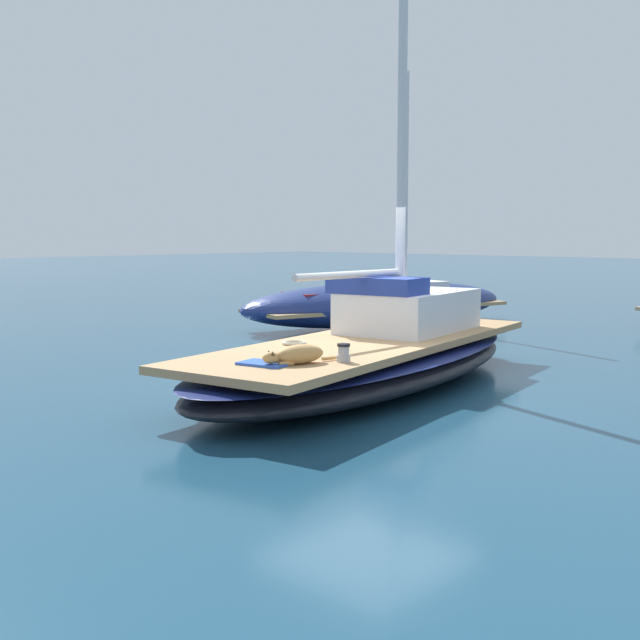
{
  "coord_description": "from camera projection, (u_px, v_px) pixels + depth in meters",
  "views": [
    {
      "loc": [
        6.77,
        -8.28,
        2.11
      ],
      "look_at": [
        0.0,
        -1.0,
        1.01
      ],
      "focal_mm": 43.62,
      "sensor_mm": 36.0,
      "label": 1
    }
  ],
  "objects": [
    {
      "name": "coiled_rope",
      "position": [
        294.0,
        343.0,
        10.25
      ],
      "size": [
        0.32,
        0.32,
        0.04
      ],
      "primitive_type": "torus",
      "color": "beige",
      "rests_on": "sailboat_main"
    },
    {
      "name": "deck_winch",
      "position": [
        344.0,
        353.0,
        8.85
      ],
      "size": [
        0.16,
        0.16,
        0.21
      ],
      "color": "#B7B7BC",
      "rests_on": "sailboat_main"
    },
    {
      "name": "ground_plane",
      "position": [
        369.0,
        386.0,
        10.84
      ],
      "size": [
        120.0,
        120.0,
        0.0
      ],
      "primitive_type": "plane",
      "color": "navy"
    },
    {
      "name": "mast_main",
      "position": [
        395.0,
        123.0,
        11.06
      ],
      "size": [
        0.14,
        2.27,
        6.76
      ],
      "color": "silver",
      "rests_on": "sailboat_main"
    },
    {
      "name": "cabin_house",
      "position": [
        406.0,
        308.0,
        11.66
      ],
      "size": [
        1.74,
        2.42,
        0.84
      ],
      "color": "silver",
      "rests_on": "sailboat_main"
    },
    {
      "name": "dog_tan",
      "position": [
        297.0,
        355.0,
        8.7
      ],
      "size": [
        0.41,
        0.94,
        0.22
      ],
      "color": "tan",
      "rests_on": "sailboat_main"
    },
    {
      "name": "deck_towel",
      "position": [
        265.0,
        364.0,
        8.66
      ],
      "size": [
        0.62,
        0.47,
        0.03
      ],
      "primitive_type": "cube",
      "rotation": [
        0.0,
        0.0,
        0.21
      ],
      "color": "blue",
      "rests_on": "sailboat_main"
    },
    {
      "name": "moored_boat_port_side",
      "position": [
        379.0,
        303.0,
        17.85
      ],
      "size": [
        3.93,
        7.39,
        5.8
      ],
      "color": "navy",
      "rests_on": "ground"
    },
    {
      "name": "sailboat_main",
      "position": [
        369.0,
        362.0,
        10.8
      ],
      "size": [
        3.65,
        7.55,
        0.66
      ],
      "color": "black",
      "rests_on": "ground"
    }
  ]
}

